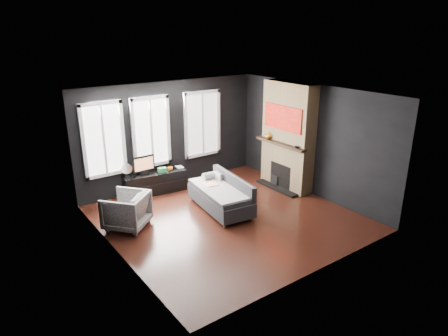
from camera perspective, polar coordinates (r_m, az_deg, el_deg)
floor at (r=8.80m, az=0.62°, el=-7.12°), size 5.00×5.00×0.00m
ceiling at (r=7.96m, az=0.69°, el=10.53°), size 5.00×5.00×0.00m
wall_back at (r=10.31m, az=-7.67°, el=4.78°), size 5.00×0.02×2.70m
wall_left at (r=7.17m, az=-15.64°, el=-2.46°), size 0.02×5.00×2.70m
wall_right at (r=9.91m, az=12.38°, el=3.89°), size 0.02×5.00×2.70m
windows at (r=9.87m, az=-10.15°, el=10.10°), size 4.00×0.16×1.76m
fireplace at (r=10.16m, az=9.12°, el=4.49°), size 0.70×1.62×2.70m
sofa at (r=9.01m, az=-0.55°, el=-3.72°), size 1.12×1.90×0.77m
stripe_pillow at (r=9.44m, az=-0.92°, el=-1.49°), size 0.07×0.29×0.29m
armchair at (r=8.48m, az=-13.79°, el=-5.68°), size 1.10×1.09×0.83m
media_console at (r=10.15m, az=-9.88°, el=-2.02°), size 1.60×0.65×0.53m
monitor at (r=9.93m, az=-11.43°, el=0.61°), size 0.58×0.14×0.51m
desk_fan at (r=9.78m, az=-13.71°, el=-0.32°), size 0.30×0.30×0.37m
mug at (r=10.09m, az=-7.71°, el=-0.02°), size 0.13×0.11×0.13m
book at (r=10.26m, az=-6.84°, el=0.63°), size 0.17×0.04×0.22m
storage_box at (r=10.02m, az=-8.83°, el=-0.27°), size 0.23×0.17×0.11m
mantel_vase at (r=10.32m, az=6.36°, el=4.69°), size 0.21×0.22×0.19m
mantel_clock at (r=9.65m, az=10.32°, el=2.98°), size 0.11×0.11×0.04m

